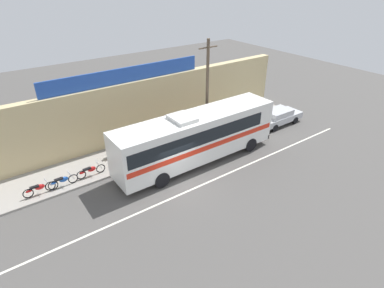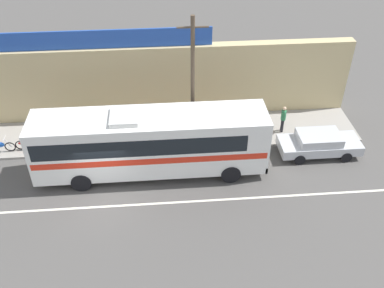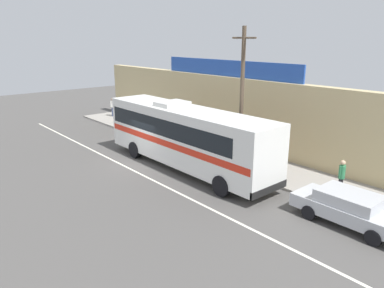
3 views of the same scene
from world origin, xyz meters
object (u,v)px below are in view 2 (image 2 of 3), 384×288
(pedestrian_near_shop, at_px, (74,118))
(pedestrian_far_right, at_px, (283,117))
(utility_pole, at_px, (193,84))
(parked_car, at_px, (319,143))
(intercity_bus, at_px, (149,141))
(motorcycle_green, at_px, (31,143))

(pedestrian_near_shop, distance_m, pedestrian_far_right, 12.52)
(utility_pole, relative_size, pedestrian_near_shop, 4.54)
(parked_car, bearing_deg, pedestrian_far_right, 125.55)
(intercity_bus, relative_size, pedestrian_far_right, 6.99)
(parked_car, distance_m, utility_pole, 7.99)
(pedestrian_near_shop, height_order, pedestrian_far_right, pedestrian_far_right)
(pedestrian_near_shop, bearing_deg, pedestrian_far_right, -4.17)
(utility_pole, relative_size, motorcycle_green, 4.06)
(intercity_bus, distance_m, utility_pole, 3.81)
(parked_car, bearing_deg, utility_pole, 170.27)
(intercity_bus, xyz_separation_m, parked_car, (9.58, 0.77, -1.33))
(parked_car, relative_size, pedestrian_far_right, 2.64)
(parked_car, bearing_deg, intercity_bus, -175.41)
(intercity_bus, relative_size, utility_pole, 1.56)
(motorcycle_green, bearing_deg, pedestrian_far_right, 2.21)
(parked_car, distance_m, motorcycle_green, 16.48)
(motorcycle_green, height_order, pedestrian_near_shop, pedestrian_near_shop)
(utility_pole, xyz_separation_m, pedestrian_far_right, (5.55, 0.97, -3.02))
(utility_pole, bearing_deg, motorcycle_green, 177.57)
(utility_pole, relative_size, pedestrian_far_right, 4.49)
(motorcycle_green, bearing_deg, pedestrian_near_shop, 32.25)
(intercity_bus, relative_size, pedestrian_near_shop, 7.06)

